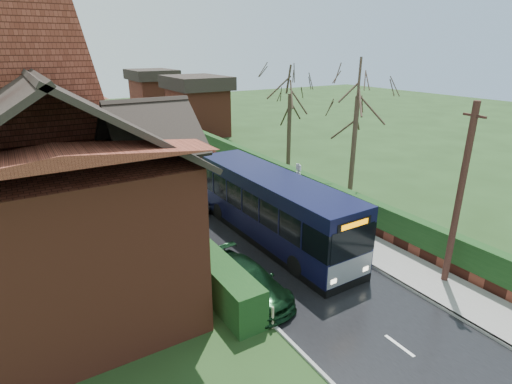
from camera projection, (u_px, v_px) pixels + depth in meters
ground at (293, 267)px, 18.26m from camera, size 140.00×140.00×0.00m
road at (203, 200)px, 26.27m from camera, size 6.00×100.00×0.02m
pavement at (258, 188)px, 28.34m from camera, size 2.50×100.00×0.14m
kerb_right at (243, 191)px, 27.75m from camera, size 0.12×100.00×0.14m
kerb_left at (158, 209)px, 24.76m from camera, size 0.12×100.00×0.10m
front_hedge at (172, 231)px, 20.08m from camera, size 1.20×16.00×1.60m
picket_fence at (187, 233)px, 20.57m from camera, size 0.10×16.00×0.90m
right_wall_hedge at (276, 172)px, 28.77m from camera, size 0.60×50.00×1.80m
brick_house at (55, 180)px, 16.31m from camera, size 9.30×14.60×10.30m
bus at (272, 208)px, 20.46m from camera, size 2.77×11.42×3.46m
car_silver at (184, 197)px, 24.81m from camera, size 2.52×4.48×1.44m
car_green at (248, 282)px, 15.95m from camera, size 2.23×4.76×1.34m
car_distant at (108, 123)px, 49.68m from camera, size 2.38×3.98×1.24m
bus_stop_sign at (298, 181)px, 23.56m from camera, size 0.11×0.47×3.11m
telegraph_pole at (459, 198)px, 15.81m from camera, size 0.26×0.99×7.66m
tree_right_near at (359, 89)px, 24.84m from camera, size 4.37×4.37×9.44m
tree_right_far at (290, 88)px, 30.79m from camera, size 4.51×4.51×8.71m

